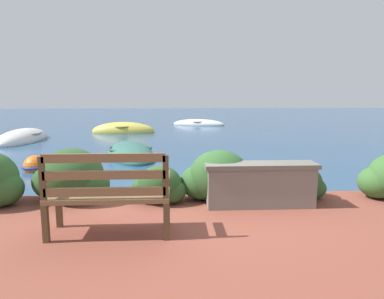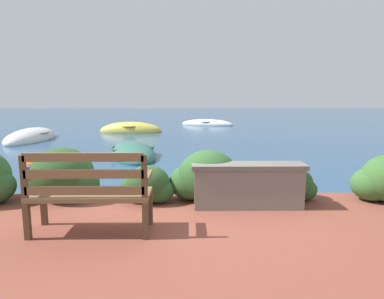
{
  "view_description": "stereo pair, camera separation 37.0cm",
  "coord_description": "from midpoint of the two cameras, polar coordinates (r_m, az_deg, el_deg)",
  "views": [
    {
      "loc": [
        -0.16,
        -5.12,
        1.73
      ],
      "look_at": [
        0.29,
        3.34,
        0.37
      ],
      "focal_mm": 32.0,
      "sensor_mm": 36.0,
      "label": 1
    },
    {
      "loc": [
        0.21,
        -5.13,
        1.73
      ],
      "look_at": [
        0.29,
        3.34,
        0.37
      ],
      "focal_mm": 32.0,
      "sensor_mm": 36.0,
      "label": 2
    }
  ],
  "objects": [
    {
      "name": "ground_plane",
      "position": [
        5.41,
        -0.82,
        -9.53
      ],
      "size": [
        80.0,
        80.0,
        0.0
      ],
      "color": "navy"
    },
    {
      "name": "stone_wall",
      "position": [
        4.73,
        11.52,
        -5.83
      ],
      "size": [
        1.52,
        0.39,
        0.6
      ],
      "color": "slate",
      "rests_on": "patio_terrace"
    },
    {
      "name": "hedge_clump_left",
      "position": [
        5.25,
        -18.98,
        -4.36
      ],
      "size": [
        1.12,
        0.81,
        0.76
      ],
      "color": "#284C23",
      "rests_on": "patio_terrace"
    },
    {
      "name": "mooring_buoy",
      "position": [
        8.74,
        -23.29,
        -2.43
      ],
      "size": [
        0.59,
        0.59,
        0.53
      ],
      "color": "orange",
      "rests_on": "ground_plane"
    },
    {
      "name": "hedge_clump_right",
      "position": [
        4.92,
        4.66,
        -4.93
      ],
      "size": [
        1.08,
        0.78,
        0.73
      ],
      "color": "#2D5628",
      "rests_on": "patio_terrace"
    },
    {
      "name": "rowboat_outer",
      "position": [
        19.8,
        3.07,
        4.22
      ],
      "size": [
        3.17,
        1.84,
        0.61
      ],
      "rotation": [
        0.0,
        0.0,
        5.97
      ],
      "color": "silver",
      "rests_on": "ground_plane"
    },
    {
      "name": "rowboat_mid",
      "position": [
        14.48,
        -24.55,
        1.69
      ],
      "size": [
        1.36,
        3.38,
        0.82
      ],
      "rotation": [
        0.0,
        0.0,
        1.55
      ],
      "color": "silver",
      "rests_on": "ground_plane"
    },
    {
      "name": "hedge_clump_centre",
      "position": [
        4.88,
        -5.26,
        -6.11
      ],
      "size": [
        0.78,
        0.56,
        0.53
      ],
      "color": "#284C23",
      "rests_on": "patio_terrace"
    },
    {
      "name": "rowboat_far",
      "position": [
        16.13,
        -9.51,
        3.07
      ],
      "size": [
        2.89,
        1.06,
        0.86
      ],
      "rotation": [
        0.0,
        0.0,
        6.25
      ],
      "color": "#DBC64C",
      "rests_on": "ground_plane"
    },
    {
      "name": "park_bench",
      "position": [
        3.83,
        -14.08,
        -6.71
      ],
      "size": [
        1.31,
        0.48,
        0.93
      ],
      "rotation": [
        0.0,
        0.0,
        0.06
      ],
      "color": "brown",
      "rests_on": "patio_terrace"
    },
    {
      "name": "rowboat_nearest",
      "position": [
        9.89,
        -8.81,
        -0.73
      ],
      "size": [
        2.01,
        3.15,
        0.66
      ],
      "rotation": [
        0.0,
        0.0,
        1.86
      ],
      "color": "#336B5B",
      "rests_on": "ground_plane"
    },
    {
      "name": "hedge_clump_far_right",
      "position": [
        5.25,
        18.33,
        -5.7
      ],
      "size": [
        0.71,
        0.51,
        0.48
      ],
      "color": "#2D5628",
      "rests_on": "patio_terrace"
    }
  ]
}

